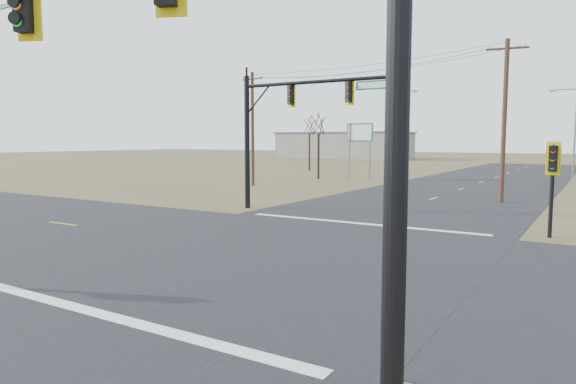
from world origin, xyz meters
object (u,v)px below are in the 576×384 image
at_px(pedestal_signal_ne, 553,167).
at_px(utility_pole_near, 504,119).
at_px(mast_arm_near, 189,31).
at_px(streetlight_c, 395,129).
at_px(bare_tree_b, 309,125).
at_px(mast_arm_far, 288,113).
at_px(streetlight_b, 573,128).
at_px(highway_sign, 360,139).
at_px(bare_tree_a, 319,123).
at_px(utility_pole_far, 253,127).

bearing_deg(pedestal_signal_ne, utility_pole_near, 103.82).
distance_m(mast_arm_near, pedestal_signal_ne, 17.55).
bearing_deg(utility_pole_near, streetlight_c, 130.10).
bearing_deg(bare_tree_b, mast_arm_near, -62.64).
bearing_deg(mast_arm_far, streetlight_b, 89.56).
bearing_deg(mast_arm_far, mast_arm_near, -44.53).
height_order(streetlight_b, streetlight_c, streetlight_b).
xyz_separation_m(mast_arm_far, streetlight_b, (12.17, 35.64, -0.26)).
bearing_deg(highway_sign, bare_tree_a, -136.10).
bearing_deg(bare_tree_a, streetlight_c, 23.63).
relative_size(streetlight_c, bare_tree_b, 1.19).
distance_m(mast_arm_near, streetlight_c, 45.23).
bearing_deg(mast_arm_near, streetlight_b, 64.71).
relative_size(highway_sign, streetlight_c, 0.64).
bearing_deg(utility_pole_near, streetlight_b, 83.95).
distance_m(mast_arm_far, bare_tree_a, 24.56).
relative_size(mast_arm_far, utility_pole_near, 0.92).
distance_m(utility_pole_far, highway_sign, 13.42).
distance_m(pedestal_signal_ne, bare_tree_a, 33.34).
bearing_deg(highway_sign, mast_arm_far, -68.84).
bearing_deg(highway_sign, bare_tree_b, 145.83).
distance_m(utility_pole_near, streetlight_c, 19.46).
distance_m(utility_pole_near, bare_tree_b, 36.62).
relative_size(mast_arm_near, bare_tree_b, 1.52).
distance_m(mast_arm_near, utility_pole_near, 28.67).
xyz_separation_m(utility_pole_near, streetlight_c, (-12.53, 14.88, -0.25)).
bearing_deg(mast_arm_far, pedestal_signal_ne, 13.20).
distance_m(utility_pole_near, streetlight_b, 25.17).
xyz_separation_m(utility_pole_near, streetlight_b, (2.65, 25.03, -0.06)).
distance_m(mast_arm_far, bare_tree_b, 39.10).
distance_m(mast_arm_near, streetlight_b, 53.78).
relative_size(pedestal_signal_ne, utility_pole_far, 0.40).
height_order(mast_arm_far, highway_sign, mast_arm_far).
xyz_separation_m(utility_pole_near, bare_tree_a, (-19.63, 11.78, 0.46)).
xyz_separation_m(mast_arm_far, pedestal_signal_ne, (13.27, -1.21, -2.59)).
xyz_separation_m(highway_sign, bare_tree_b, (-11.37, 9.66, 1.95)).
height_order(mast_arm_far, bare_tree_b, mast_arm_far).
distance_m(mast_arm_near, mast_arm_far, 20.27).
bearing_deg(bare_tree_a, mast_arm_near, -64.46).
relative_size(utility_pole_far, streetlight_b, 1.06).
distance_m(utility_pole_far, streetlight_c, 15.46).
distance_m(streetlight_b, streetlight_c, 18.26).
height_order(utility_pole_far, streetlight_c, utility_pole_far).
relative_size(utility_pole_near, streetlight_c, 1.14).
relative_size(mast_arm_near, streetlight_b, 1.23).
xyz_separation_m(mast_arm_far, utility_pole_far, (-11.35, 12.47, -0.40)).
distance_m(mast_arm_near, bare_tree_a, 44.82).
relative_size(utility_pole_near, bare_tree_a, 1.41).
relative_size(streetlight_c, bare_tree_a, 1.24).
bearing_deg(streetlight_c, streetlight_b, 41.08).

